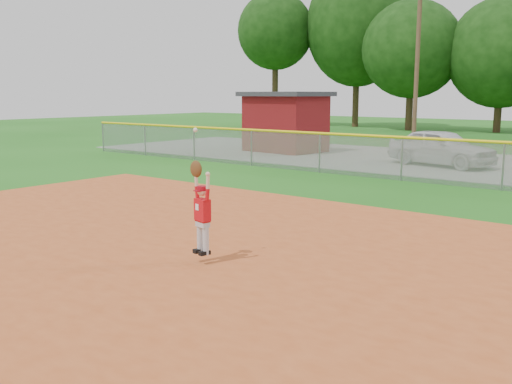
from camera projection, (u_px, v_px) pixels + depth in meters
ground at (339, 265)px, 10.02m from camera, size 120.00×120.00×0.00m
clay_infield at (226, 315)px, 7.70m from camera, size 24.00×16.00×0.04m
car_white_a at (441, 147)px, 23.54m from camera, size 4.76×2.76×1.52m
utility_shed at (286, 121)px, 29.40m from camera, size 4.39×3.56×3.08m
outfield_fence at (503, 162)px, 17.61m from camera, size 40.06×0.10×1.55m
ballplayer at (201, 208)px, 9.89m from camera, size 0.54×0.29×2.19m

